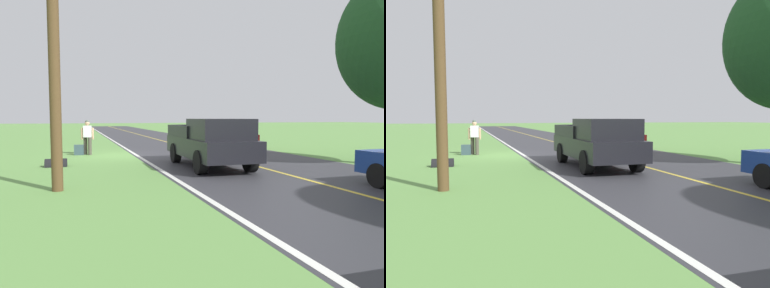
% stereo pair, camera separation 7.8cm
% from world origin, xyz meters
% --- Properties ---
extents(ground_plane, '(200.00, 200.00, 0.00)m').
position_xyz_m(ground_plane, '(0.00, 0.00, 0.00)').
color(ground_plane, '#609347').
extents(road_surface, '(7.80, 120.00, 0.00)m').
position_xyz_m(road_surface, '(-4.59, 0.00, 0.00)').
color(road_surface, '#333338').
rests_on(road_surface, ground).
extents(lane_edge_line, '(0.16, 117.60, 0.00)m').
position_xyz_m(lane_edge_line, '(-0.87, 0.00, 0.01)').
color(lane_edge_line, silver).
rests_on(lane_edge_line, ground).
extents(lane_centre_line, '(0.14, 117.60, 0.00)m').
position_xyz_m(lane_centre_line, '(-4.59, 0.00, 0.01)').
color(lane_centre_line, gold).
rests_on(lane_centre_line, ground).
extents(hitchhiker_walking, '(0.62, 0.53, 1.75)m').
position_xyz_m(hitchhiker_walking, '(1.42, -0.72, 0.98)').
color(hitchhiker_walking, '#4C473D').
rests_on(hitchhiker_walking, ground).
extents(suitcase_carried, '(0.47, 0.23, 0.51)m').
position_xyz_m(suitcase_carried, '(1.84, -0.67, 0.26)').
color(suitcase_carried, '#384C56').
rests_on(suitcase_carried, ground).
extents(pickup_truck_passing, '(2.18, 5.44, 1.82)m').
position_xyz_m(pickup_truck_passing, '(-2.82, 5.55, 0.97)').
color(pickup_truck_passing, black).
rests_on(pickup_truck_passing, ground).
extents(sedan_near_oncoming, '(1.96, 4.42, 1.41)m').
position_xyz_m(sedan_near_oncoming, '(-6.38, -1.11, 0.75)').
color(sedan_near_oncoming, red).
rests_on(sedan_near_oncoming, ground).
extents(utility_pole_roadside, '(0.28, 0.28, 7.79)m').
position_xyz_m(utility_pole_roadside, '(2.45, 8.34, 3.89)').
color(utility_pole_roadside, brown).
rests_on(utility_pole_roadside, ground).
extents(drainage_culvert, '(0.80, 0.60, 0.60)m').
position_xyz_m(drainage_culvert, '(2.71, 3.45, 0.00)').
color(drainage_culvert, black).
rests_on(drainage_culvert, ground).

